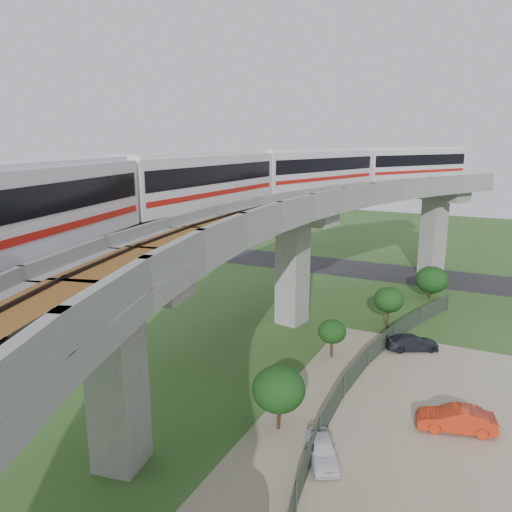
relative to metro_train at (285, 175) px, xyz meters
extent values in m
plane|color=#324D1F|center=(-0.95, -8.47, -12.31)|extent=(160.00, 160.00, 0.00)
cube|color=gray|center=(13.05, -10.47, -12.29)|extent=(18.00, 26.00, 0.04)
cube|color=#232326|center=(-0.95, 21.53, -12.29)|extent=(60.00, 8.00, 0.03)
cube|color=#99968E|center=(8.17, 23.33, -8.11)|extent=(2.86, 2.93, 8.40)
cube|color=#99968E|center=(8.17, 23.33, -3.31)|extent=(7.21, 5.74, 1.20)
cube|color=#99968E|center=(-0.04, 1.95, -8.11)|extent=(2.35, 2.51, 8.40)
cube|color=#99968E|center=(-0.04, 1.95, -3.31)|extent=(7.31, 3.58, 1.20)
cube|color=#99968E|center=(-0.04, -18.88, -8.11)|extent=(2.35, 2.51, 8.40)
cube|color=#99968E|center=(-0.04, -18.88, -3.31)|extent=(7.31, 3.58, 1.20)
cube|color=gray|center=(5.24, 18.07, -2.31)|extent=(16.42, 20.91, 0.80)
cube|color=gray|center=(1.38, 19.97, -1.41)|extent=(8.66, 17.08, 1.00)
cube|color=gray|center=(9.09, 16.17, -1.41)|extent=(8.66, 17.08, 1.00)
cube|color=brown|center=(3.26, 19.05, -1.85)|extent=(10.68, 18.08, 0.12)
cube|color=black|center=(3.26, 19.05, -1.73)|extent=(9.69, 17.59, 0.12)
cube|color=brown|center=(7.21, 17.10, -1.85)|extent=(10.68, 18.08, 0.12)
cube|color=black|center=(7.21, 17.10, -1.73)|extent=(9.69, 17.59, 0.12)
cube|color=gray|center=(-0.25, 0.66, -2.31)|extent=(11.77, 20.03, 0.80)
cube|color=gray|center=(-4.50, 1.32, -1.41)|extent=(3.22, 18.71, 1.00)
cube|color=gray|center=(4.00, 0.01, -1.41)|extent=(3.22, 18.71, 1.00)
cube|color=brown|center=(-2.43, 1.00, -1.85)|extent=(5.44, 19.05, 0.12)
cube|color=black|center=(-2.43, 1.00, -1.73)|extent=(4.35, 18.88, 0.12)
cube|color=brown|center=(1.92, 0.33, -1.85)|extent=(5.44, 19.05, 0.12)
cube|color=black|center=(1.92, 0.33, -1.73)|extent=(4.35, 18.88, 0.12)
cube|color=gray|center=(-0.25, -17.59, -2.31)|extent=(11.77, 20.03, 0.80)
cube|color=gray|center=(-4.50, -18.25, -1.41)|extent=(3.22, 18.71, 1.00)
cube|color=gray|center=(4.00, -16.94, -1.41)|extent=(3.22, 18.71, 1.00)
cube|color=brown|center=(-2.43, -17.93, -1.85)|extent=(5.44, 19.05, 0.12)
cube|color=black|center=(-2.43, -17.93, -1.73)|extent=(4.35, 18.88, 0.12)
cube|color=brown|center=(1.92, -17.26, -1.85)|extent=(5.44, 19.05, 0.12)
cube|color=black|center=(1.92, -17.26, -1.73)|extent=(4.35, 18.88, 0.12)
cube|color=silver|center=(-1.64, -22.08, -0.07)|extent=(5.92, 15.23, 3.20)
cube|color=silver|center=(-1.64, -22.08, 1.63)|extent=(5.23, 14.38, 0.22)
cube|color=black|center=(-1.64, -22.08, 0.38)|extent=(5.84, 14.65, 1.15)
cube|color=red|center=(-1.64, -22.08, -0.82)|extent=(5.84, 14.65, 0.30)
cube|color=black|center=(-1.64, -22.08, -1.53)|extent=(4.64, 12.86, 0.28)
cube|color=silver|center=(-3.12, -6.59, -0.07)|extent=(3.15, 15.07, 3.20)
cube|color=silver|center=(-3.12, -6.59, 1.63)|extent=(2.59, 14.31, 0.22)
cube|color=black|center=(-3.12, -6.59, 0.38)|extent=(3.19, 14.48, 1.15)
cube|color=red|center=(-3.12, -6.59, -0.82)|extent=(3.19, 14.48, 0.30)
cube|color=black|center=(-3.12, -6.59, -1.53)|extent=(2.28, 12.80, 0.28)
cube|color=silver|center=(-0.71, 8.78, -0.07)|extent=(6.75, 15.16, 3.20)
cube|color=silver|center=(-0.71, 8.78, 1.63)|extent=(6.03, 14.29, 0.22)
cube|color=black|center=(-0.71, 8.78, 0.38)|extent=(6.64, 14.60, 1.15)
cube|color=red|center=(-0.71, 8.78, -0.82)|extent=(6.64, 14.60, 0.30)
cube|color=black|center=(-0.71, 8.78, -1.53)|extent=(5.36, 12.78, 0.28)
cube|color=silver|center=(5.44, 23.07, -0.07)|extent=(9.93, 14.30, 3.20)
cube|color=silver|center=(5.44, 23.07, 1.63)|extent=(9.09, 13.38, 0.22)
cube|color=black|center=(5.44, 23.07, 0.38)|extent=(9.68, 13.81, 1.15)
cube|color=red|center=(5.44, 23.07, -0.82)|extent=(9.68, 13.81, 0.30)
cube|color=black|center=(5.44, 23.07, -1.53)|extent=(8.10, 11.95, 0.28)
cylinder|color=#2D382D|center=(11.30, 10.83, -11.56)|extent=(0.08, 0.08, 1.50)
cube|color=#2D382D|center=(10.43, 8.51, -11.56)|extent=(1.69, 4.77, 1.40)
cylinder|color=#2D382D|center=(9.67, 6.16, -11.56)|extent=(0.08, 0.08, 1.50)
cube|color=#2D382D|center=(9.03, 3.78, -11.56)|extent=(1.23, 4.91, 1.40)
cylinder|color=#2D382D|center=(8.50, 1.36, -11.56)|extent=(0.08, 0.08, 1.50)
cube|color=#2D382D|center=(8.08, -1.08, -11.56)|extent=(0.75, 4.99, 1.40)
cylinder|color=#2D382D|center=(7.79, -3.53, -11.56)|extent=(0.08, 0.08, 1.50)
cube|color=#2D382D|center=(7.61, -5.99, -11.56)|extent=(0.27, 5.04, 1.40)
cylinder|color=#2D382D|center=(7.55, -8.47, -11.56)|extent=(0.08, 0.08, 1.50)
cube|color=#2D382D|center=(7.61, -10.94, -11.56)|extent=(0.27, 5.04, 1.40)
cylinder|color=#2D382D|center=(7.79, -13.40, -11.56)|extent=(0.08, 0.08, 1.50)
cube|color=#2D382D|center=(8.08, -15.85, -11.56)|extent=(0.75, 4.99, 1.40)
cylinder|color=#2D382D|center=(8.50, -18.29, -11.56)|extent=(0.08, 0.08, 1.50)
cylinder|color=#382314|center=(9.48, 13.55, -11.80)|extent=(0.18, 0.18, 1.01)
ellipsoid|color=#113612|center=(9.48, 13.55, -10.39)|extent=(3.01, 3.01, 2.56)
cylinder|color=#382314|center=(7.40, 4.15, -11.47)|extent=(0.18, 0.18, 1.67)
ellipsoid|color=#113612|center=(7.40, 4.15, -9.92)|extent=(2.38, 2.38, 2.03)
cylinder|color=#382314|center=(5.09, -3.23, -11.64)|extent=(0.18, 0.18, 1.33)
ellipsoid|color=#113612|center=(5.09, -3.23, -10.40)|extent=(1.95, 1.95, 1.65)
cylinder|color=#382314|center=(5.37, -13.04, -11.57)|extent=(0.18, 0.18, 1.47)
ellipsoid|color=#113612|center=(5.37, -13.04, -10.00)|extent=(2.79, 2.79, 2.37)
imported|color=silver|center=(8.31, -14.55, -11.71)|extent=(2.72, 3.49, 1.11)
imported|color=#B72910|center=(13.71, -9.08, -11.62)|extent=(4.15, 2.32, 1.30)
imported|color=black|center=(9.91, 0.51, -11.71)|extent=(4.10, 3.26, 1.11)
camera|label=1|loc=(14.75, -34.57, 2.56)|focal=35.00mm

